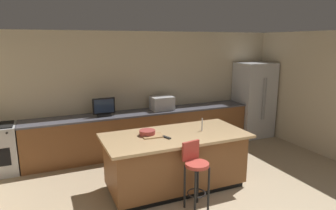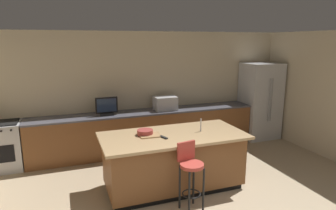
{
  "view_description": "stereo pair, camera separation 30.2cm",
  "coord_description": "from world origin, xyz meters",
  "px_view_note": "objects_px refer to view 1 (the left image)",
  "views": [
    {
      "loc": [
        -2.06,
        -1.95,
        2.41
      ],
      "look_at": [
        -0.01,
        2.78,
        1.28
      ],
      "focal_mm": 31.38,
      "sensor_mm": 36.0,
      "label": 1
    },
    {
      "loc": [
        -1.78,
        -2.06,
        2.41
      ],
      "look_at": [
        -0.01,
        2.78,
        1.28
      ],
      "focal_mm": 31.38,
      "sensor_mm": 36.0,
      "label": 2
    }
  ],
  "objects_px": {
    "tv_monitor": "(104,108)",
    "tv_remote": "(167,137)",
    "microwave": "(162,103)",
    "kitchen_island": "(175,160)",
    "refrigerator": "(254,100)",
    "bar_stool_center": "(195,170)",
    "fruit_bowl": "(147,133)",
    "cutting_board": "(153,136)"
  },
  "relations": [
    {
      "from": "bar_stool_center",
      "to": "fruit_bowl",
      "type": "distance_m",
      "value": 1.01
    },
    {
      "from": "refrigerator",
      "to": "tv_remote",
      "type": "xyz_separation_m",
      "value": [
        -3.19,
        -1.82,
        -0.0
      ]
    },
    {
      "from": "fruit_bowl",
      "to": "tv_monitor",
      "type": "bearing_deg",
      "value": 103.46
    },
    {
      "from": "bar_stool_center",
      "to": "tv_remote",
      "type": "relative_size",
      "value": 5.88
    },
    {
      "from": "kitchen_island",
      "to": "bar_stool_center",
      "type": "relative_size",
      "value": 2.35
    },
    {
      "from": "refrigerator",
      "to": "tv_remote",
      "type": "height_order",
      "value": "refrigerator"
    },
    {
      "from": "tv_monitor",
      "to": "bar_stool_center",
      "type": "distance_m",
      "value": 2.58
    },
    {
      "from": "bar_stool_center",
      "to": "cutting_board",
      "type": "distance_m",
      "value": 0.9
    },
    {
      "from": "tv_monitor",
      "to": "tv_remote",
      "type": "xyz_separation_m",
      "value": [
        0.61,
        -1.82,
        -0.15
      ]
    },
    {
      "from": "cutting_board",
      "to": "tv_monitor",
      "type": "bearing_deg",
      "value": 104.87
    },
    {
      "from": "bar_stool_center",
      "to": "fruit_bowl",
      "type": "xyz_separation_m",
      "value": [
        -0.43,
        0.84,
        0.36
      ]
    },
    {
      "from": "refrigerator",
      "to": "fruit_bowl",
      "type": "distance_m",
      "value": 3.76
    },
    {
      "from": "tv_monitor",
      "to": "fruit_bowl",
      "type": "relative_size",
      "value": 1.75
    },
    {
      "from": "refrigerator",
      "to": "tv_monitor",
      "type": "relative_size",
      "value": 4.18
    },
    {
      "from": "bar_stool_center",
      "to": "tv_remote",
      "type": "xyz_separation_m",
      "value": [
        -0.2,
        0.59,
        0.33
      ]
    },
    {
      "from": "refrigerator",
      "to": "cutting_board",
      "type": "bearing_deg",
      "value": -153.78
    },
    {
      "from": "bar_stool_center",
      "to": "tv_remote",
      "type": "bearing_deg",
      "value": 98.36
    },
    {
      "from": "refrigerator",
      "to": "cutting_board",
      "type": "xyz_separation_m",
      "value": [
        -3.35,
        -1.65,
        -0.0
      ]
    },
    {
      "from": "kitchen_island",
      "to": "refrigerator",
      "type": "xyz_separation_m",
      "value": [
        2.98,
        1.71,
        0.47
      ]
    },
    {
      "from": "bar_stool_center",
      "to": "tv_monitor",
      "type": "bearing_deg",
      "value": 98.2
    },
    {
      "from": "tv_remote",
      "to": "cutting_board",
      "type": "xyz_separation_m",
      "value": [
        -0.17,
        0.17,
        -0.0
      ]
    },
    {
      "from": "tv_monitor",
      "to": "cutting_board",
      "type": "xyz_separation_m",
      "value": [
        0.44,
        -1.65,
        -0.15
      ]
    },
    {
      "from": "microwave",
      "to": "fruit_bowl",
      "type": "xyz_separation_m",
      "value": [
        -0.92,
        -1.62,
        -0.09
      ]
    },
    {
      "from": "bar_stool_center",
      "to": "cutting_board",
      "type": "height_order",
      "value": "bar_stool_center"
    },
    {
      "from": "microwave",
      "to": "fruit_bowl",
      "type": "relative_size",
      "value": 1.87
    },
    {
      "from": "fruit_bowl",
      "to": "cutting_board",
      "type": "distance_m",
      "value": 0.11
    },
    {
      "from": "cutting_board",
      "to": "bar_stool_center",
      "type": "bearing_deg",
      "value": -64.17
    },
    {
      "from": "tv_monitor",
      "to": "bar_stool_center",
      "type": "bearing_deg",
      "value": -71.52
    },
    {
      "from": "refrigerator",
      "to": "microwave",
      "type": "distance_m",
      "value": 2.5
    },
    {
      "from": "fruit_bowl",
      "to": "cutting_board",
      "type": "height_order",
      "value": "fruit_bowl"
    },
    {
      "from": "tv_monitor",
      "to": "microwave",
      "type": "bearing_deg",
      "value": 2.29
    },
    {
      "from": "tv_monitor",
      "to": "tv_remote",
      "type": "distance_m",
      "value": 1.92
    },
    {
      "from": "refrigerator",
      "to": "fruit_bowl",
      "type": "xyz_separation_m",
      "value": [
        -3.42,
        -1.57,
        0.03
      ]
    },
    {
      "from": "bar_stool_center",
      "to": "tv_remote",
      "type": "distance_m",
      "value": 0.7
    },
    {
      "from": "kitchen_island",
      "to": "microwave",
      "type": "distance_m",
      "value": 1.92
    },
    {
      "from": "bar_stool_center",
      "to": "fruit_bowl",
      "type": "relative_size",
      "value": 3.89
    },
    {
      "from": "kitchen_island",
      "to": "bar_stool_center",
      "type": "height_order",
      "value": "bar_stool_center"
    },
    {
      "from": "cutting_board",
      "to": "tv_remote",
      "type": "bearing_deg",
      "value": -45.32
    },
    {
      "from": "refrigerator",
      "to": "cutting_board",
      "type": "distance_m",
      "value": 3.74
    },
    {
      "from": "refrigerator",
      "to": "microwave",
      "type": "height_order",
      "value": "refrigerator"
    },
    {
      "from": "kitchen_island",
      "to": "cutting_board",
      "type": "distance_m",
      "value": 0.6
    },
    {
      "from": "kitchen_island",
      "to": "refrigerator",
      "type": "relative_size",
      "value": 1.25
    }
  ]
}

